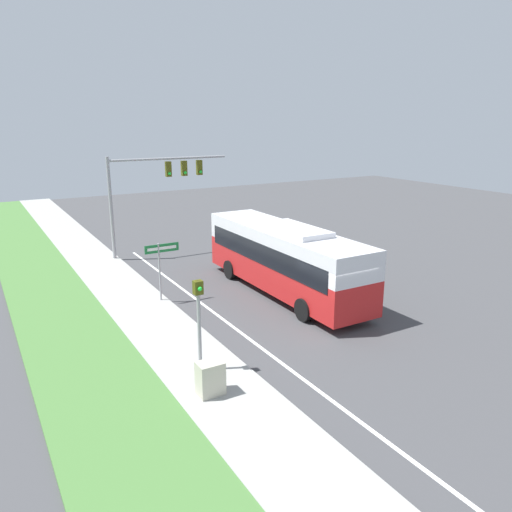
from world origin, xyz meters
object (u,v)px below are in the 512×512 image
Objects in this scene: bus at (284,256)px; street_sign at (161,260)px; signal_gantry at (154,181)px; pedestrian_signal at (199,312)px; utility_cabinet at (210,378)px.

bus is 3.83× the size of street_sign.
bus is 1.43× the size of signal_gantry.
bus is at bearing -17.80° from street_sign.
pedestrian_signal is 3.09× the size of utility_cabinet.
pedestrian_signal is at bearing 77.00° from utility_cabinet.
bus is at bearing -74.28° from signal_gantry.
bus is 3.32× the size of pedestrian_signal.
street_sign is at bearing -108.16° from signal_gantry.
street_sign is at bearing 79.42° from utility_cabinet.
utility_cabinet is (-4.22, -16.46, -3.83)m from signal_gantry.
signal_gantry is 2.69× the size of street_sign.
bus is 10.53m from signal_gantry.
utility_cabinet is at bearing -104.36° from signal_gantry.
signal_gantry reaches higher than utility_cabinet.
utility_cabinet is (-1.57, -8.39, -1.33)m from street_sign.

